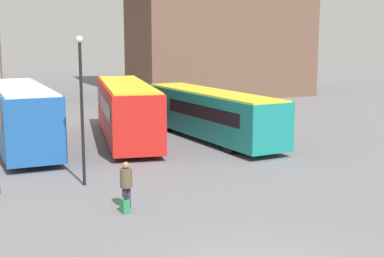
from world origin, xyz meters
The scene contains 6 objects.
bus_0 centered at (-5.15, 17.65, 1.81)m, with size 3.53×10.98×3.34m.
bus_1 centered at (0.58, 18.64, 1.77)m, with size 3.74×12.15×3.25m.
bus_2 centered at (5.13, 17.18, 1.53)m, with size 4.41×12.24×2.79m.
traveler centered at (-2.03, 6.30, 0.97)m, with size 0.49×0.49×1.63m.
suitcase centered at (-2.20, 5.82, 0.25)m, with size 0.29×0.45×0.70m.
lamp_post_0 centered at (-3.02, 9.68, 3.44)m, with size 0.28×0.28×5.87m.
Camera 1 is at (-5.60, -11.19, 5.85)m, focal length 50.00 mm.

